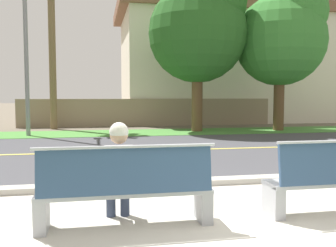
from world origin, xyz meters
TOP-DOWN VIEW (x-y plane):
  - ground_plane at (0.00, 8.00)m, footprint 140.00×140.00m
  - sidewalk_pavement at (0.00, 0.40)m, footprint 44.00×3.60m
  - curb_edge at (0.00, 2.35)m, footprint 44.00×0.30m
  - street_asphalt at (0.00, 6.50)m, footprint 52.00×8.00m
  - road_centre_line at (0.00, 6.50)m, footprint 48.00×0.14m
  - far_verge_grass at (0.00, 11.72)m, footprint 48.00×2.80m
  - bench_left at (-1.42, 0.46)m, footprint 2.05×0.48m
  - seated_person_white at (-1.50, 0.63)m, footprint 0.52×0.68m
  - streetlamp at (-4.37, 11.51)m, footprint 0.24×2.10m
  - shade_tree_left at (2.69, 11.79)m, footprint 4.23×4.23m
  - shade_tree_centre at (6.41, 11.55)m, footprint 4.01×4.01m
  - garden_wall at (0.92, 15.20)m, footprint 13.00×0.36m
  - house_across_street at (6.01, 18.40)m, footprint 13.15×6.91m

SIDE VIEW (x-z plane):
  - ground_plane at x=0.00m, z-range 0.00..0.00m
  - street_asphalt at x=0.00m, z-range 0.00..0.01m
  - sidewalk_pavement at x=0.00m, z-range 0.00..0.01m
  - far_verge_grass at x=0.00m, z-range 0.00..0.02m
  - road_centre_line at x=0.00m, z-range 0.01..0.01m
  - curb_edge at x=0.00m, z-range 0.00..0.11m
  - bench_left at x=-1.42m, z-range -0.04..0.97m
  - seated_person_white at x=-1.50m, z-range 0.05..1.30m
  - garden_wall at x=0.92m, z-range 0.00..1.40m
  - house_across_street at x=6.01m, z-range 0.04..6.85m
  - shade_tree_centre at x=6.41m, z-range 0.99..7.60m
  - streetlamp at x=-4.37m, z-range 0.52..8.20m
  - shade_tree_left at x=2.69m, z-range 1.05..8.03m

